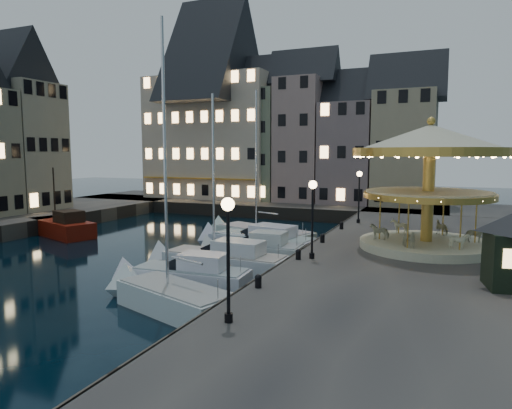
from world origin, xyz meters
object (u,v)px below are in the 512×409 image
at_px(streetlamp_c, 359,189).
at_px(bollard_b, 298,254).
at_px(bollard_c, 322,238).
at_px(carousel, 430,163).
at_px(motorboat_e, 257,242).
at_px(motorboat_d, 253,251).
at_px(bollard_a, 258,280).
at_px(motorboat_b, 183,277).
at_px(bollard_d, 341,225).
at_px(motorboat_c, 219,260).
at_px(red_fishing_boat, 62,228).
at_px(streetlamp_a, 228,242).
at_px(motorboat_a, 168,298).
at_px(streetlamp_b, 313,208).
at_px(motorboat_f, 258,235).

distance_m(streetlamp_c, bollard_b, 14.22).
distance_m(bollard_c, carousel, 7.74).
bearing_deg(motorboat_e, motorboat_d, -72.76).
height_order(bollard_a, bollard_c, same).
xyz_separation_m(motorboat_b, motorboat_d, (0.74, 7.19, -0.00)).
xyz_separation_m(bollard_c, bollard_d, (0.00, 5.50, 0.00)).
xyz_separation_m(bollard_b, motorboat_e, (-5.14, 6.63, -0.96)).
distance_m(bollard_b, bollard_d, 10.50).
xyz_separation_m(motorboat_c, red_fishing_boat, (-17.51, 5.23, 0.02)).
xyz_separation_m(streetlamp_a, motorboat_c, (-5.59, 10.02, -3.34)).
relative_size(bollard_b, bollard_d, 1.00).
bearing_deg(motorboat_e, motorboat_c, -88.57).
bearing_deg(streetlamp_a, bollard_c, 92.37).
bearing_deg(bollard_b, streetlamp_a, -86.39).
height_order(streetlamp_c, bollard_b, streetlamp_c).
xyz_separation_m(bollard_b, bollard_d, (0.00, 10.50, 0.00)).
distance_m(bollard_c, motorboat_a, 11.89).
relative_size(streetlamp_c, bollard_d, 7.32).
bearing_deg(motorboat_d, streetlamp_b, -34.52).
distance_m(streetlamp_c, bollard_a, 19.66).
height_order(motorboat_c, red_fishing_boat, motorboat_c).
bearing_deg(streetlamp_a, bollard_a, 98.53).
bearing_deg(bollard_d, streetlamp_c, 80.27).
height_order(streetlamp_b, bollard_d, streetlamp_b).
bearing_deg(motorboat_a, motorboat_b, 108.79).
height_order(streetlamp_c, motorboat_f, motorboat_f).
relative_size(motorboat_a, carousel, 1.32).
xyz_separation_m(red_fishing_boat, carousel, (28.60, -0.21, 5.64)).
relative_size(red_fishing_boat, carousel, 0.88).
relative_size(streetlamp_b, motorboat_f, 0.34).
distance_m(streetlamp_a, carousel, 16.17).
relative_size(motorboat_a, motorboat_b, 1.64).
xyz_separation_m(motorboat_e, red_fishing_boat, (-17.36, -0.89, 0.05)).
bearing_deg(streetlamp_b, bollard_a, -95.71).
distance_m(bollard_a, bollard_d, 16.00).
distance_m(streetlamp_c, motorboat_d, 11.75).
bearing_deg(streetlamp_c, carousel, -56.99).
distance_m(motorboat_c, motorboat_d, 3.41).
xyz_separation_m(motorboat_b, carousel, (11.12, 8.86, 5.70)).
bearing_deg(bollard_a, streetlamp_a, -81.47).
xyz_separation_m(bollard_a, motorboat_d, (-4.28, 9.35, -0.97)).
xyz_separation_m(bollard_c, motorboat_b, (-5.02, -8.33, -0.96)).
relative_size(streetlamp_c, bollard_c, 7.32).
bearing_deg(bollard_a, motorboat_b, 156.63).
xyz_separation_m(motorboat_a, motorboat_c, (-0.92, 6.63, 0.14)).
bearing_deg(bollard_a, carousel, 61.04).
bearing_deg(motorboat_d, motorboat_f, 109.37).
relative_size(motorboat_a, motorboat_f, 0.93).
distance_m(bollard_d, carousel, 9.19).
height_order(bollard_a, motorboat_d, motorboat_d).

